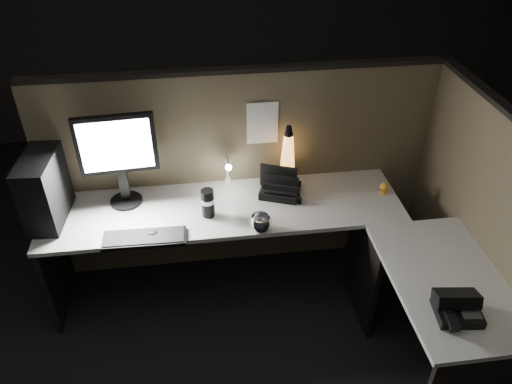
{
  "coord_description": "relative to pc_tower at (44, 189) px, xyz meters",
  "views": [
    {
      "loc": [
        -0.28,
        -1.96,
        2.67
      ],
      "look_at": [
        0.03,
        0.35,
        1.01
      ],
      "focal_mm": 35.0,
      "sensor_mm": 36.0,
      "label": 1
    }
  ],
  "objects": [
    {
      "name": "floor",
      "position": [
        1.22,
        -0.63,
        -0.95
      ],
      "size": [
        6.0,
        6.0,
        0.0
      ],
      "primitive_type": "plane",
      "color": "black",
      "rests_on": "ground"
    },
    {
      "name": "room_shell",
      "position": [
        1.22,
        -0.63,
        0.67
      ],
      "size": [
        6.0,
        6.0,
        6.0
      ],
      "color": "silver",
      "rests_on": "ground"
    },
    {
      "name": "partition_back",
      "position": [
        1.22,
        0.3,
        -0.2
      ],
      "size": [
        2.66,
        0.06,
        1.5
      ],
      "primitive_type": "cube",
      "color": "brown",
      "rests_on": "ground"
    },
    {
      "name": "partition_right",
      "position": [
        2.55,
        -0.53,
        -0.2
      ],
      "size": [
        0.06,
        1.66,
        1.5
      ],
      "primitive_type": "cube",
      "color": "brown",
      "rests_on": "ground"
    },
    {
      "name": "desk",
      "position": [
        1.4,
        -0.38,
        -0.37
      ],
      "size": [
        2.6,
        1.6,
        0.73
      ],
      "color": "beige",
      "rests_on": "ground"
    },
    {
      "name": "pc_tower",
      "position": [
        0.0,
        0.0,
        0.0
      ],
      "size": [
        0.22,
        0.43,
        0.43
      ],
      "primitive_type": "cube",
      "rotation": [
        0.0,
        0.0,
        -0.08
      ],
      "color": "black",
      "rests_on": "desk"
    },
    {
      "name": "monitor",
      "position": [
        0.45,
        0.12,
        0.15
      ],
      "size": [
        0.48,
        0.21,
        0.62
      ],
      "rotation": [
        0.0,
        0.0,
        0.07
      ],
      "color": "black",
      "rests_on": "desk"
    },
    {
      "name": "keyboard",
      "position": [
        0.58,
        -0.29,
        -0.21
      ],
      "size": [
        0.49,
        0.18,
        0.02
      ],
      "primitive_type": "cube",
      "rotation": [
        0.0,
        0.0,
        -0.03
      ],
      "color": "black",
      "rests_on": "desk"
    },
    {
      "name": "mouse",
      "position": [
        0.63,
        -0.27,
        -0.2
      ],
      "size": [
        0.1,
        0.08,
        0.04
      ],
      "primitive_type": "ellipsoid",
      "rotation": [
        0.0,
        0.0,
        -0.16
      ],
      "color": "black",
      "rests_on": "desk"
    },
    {
      "name": "clip_lamp",
      "position": [
        1.12,
        0.18,
        -0.09
      ],
      "size": [
        0.04,
        0.17,
        0.22
      ],
      "color": "white",
      "rests_on": "desk"
    },
    {
      "name": "organizer",
      "position": [
        1.46,
        0.07,
        -0.17
      ],
      "size": [
        0.31,
        0.29,
        0.19
      ],
      "rotation": [
        0.0,
        0.0,
        -0.36
      ],
      "color": "black",
      "rests_on": "desk"
    },
    {
      "name": "lava_lamp",
      "position": [
        1.52,
        0.17,
        -0.03
      ],
      "size": [
        0.12,
        0.12,
        0.44
      ],
      "color": "black",
      "rests_on": "desk"
    },
    {
      "name": "travel_mug",
      "position": [
        0.97,
        -0.11,
        -0.12
      ],
      "size": [
        0.08,
        0.08,
        0.19
      ],
      "primitive_type": "cylinder",
      "color": "black",
      "rests_on": "desk"
    },
    {
      "name": "steel_mug",
      "position": [
        1.27,
        -0.29,
        -0.17
      ],
      "size": [
        0.13,
        0.13,
        0.1
      ],
      "primitive_type": "imported",
      "rotation": [
        0.0,
        0.0,
        -0.03
      ],
      "color": "silver",
      "rests_on": "desk"
    },
    {
      "name": "figurine",
      "position": [
        2.14,
        -0.02,
        -0.17
      ],
      "size": [
        0.06,
        0.06,
        0.06
      ],
      "primitive_type": "sphere",
      "color": "#FAA327",
      "rests_on": "desk"
    },
    {
      "name": "pinned_paper",
      "position": [
        1.36,
        0.26,
        0.21
      ],
      "size": [
        0.2,
        0.0,
        0.29
      ],
      "primitive_type": "cube",
      "color": "white",
      "rests_on": "partition_back"
    },
    {
      "name": "desk_phone",
      "position": [
        2.14,
        -1.06,
        -0.17
      ],
      "size": [
        0.24,
        0.24,
        0.13
      ],
      "rotation": [
        0.0,
        0.0,
        -0.13
      ],
      "color": "black",
      "rests_on": "desk"
    }
  ]
}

